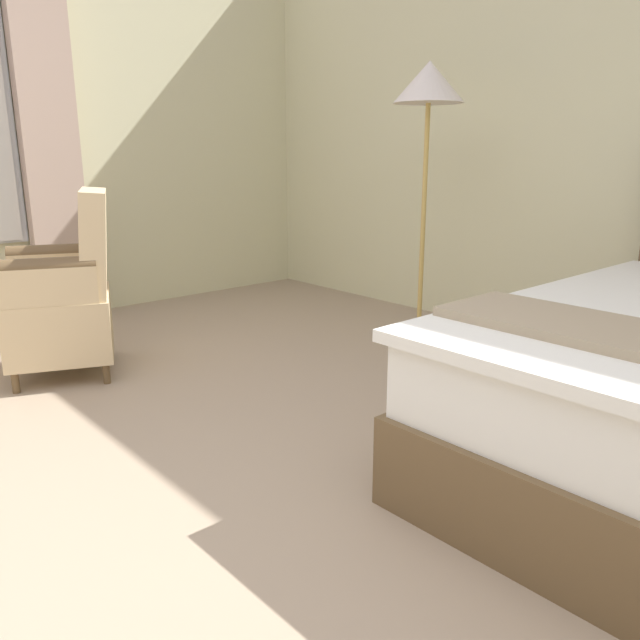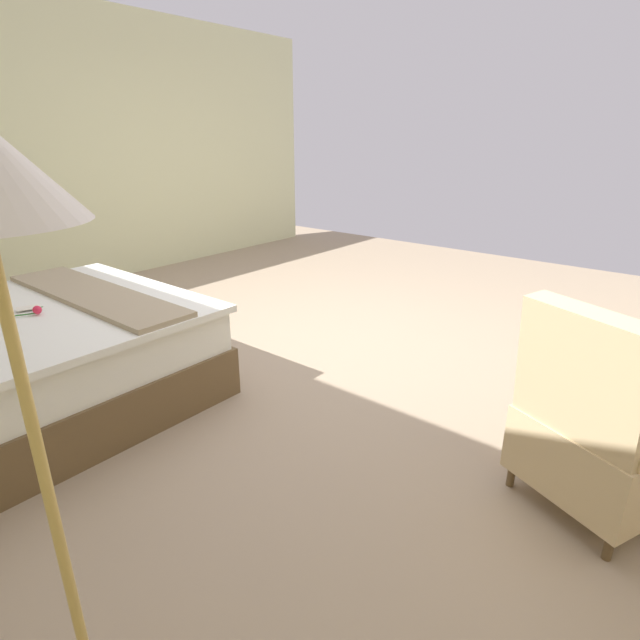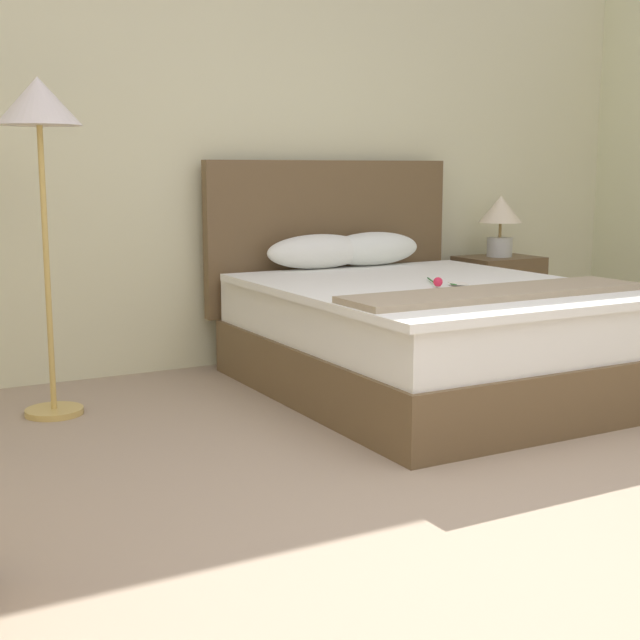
# 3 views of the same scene
# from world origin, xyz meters

# --- Properties ---
(ground_plane) EXTENTS (7.82, 7.82, 0.00)m
(ground_plane) POSITION_xyz_m (0.00, 0.00, 0.00)
(ground_plane) COLOR tan
(wall_far_side) EXTENTS (0.12, 6.32, 2.81)m
(wall_far_side) POSITION_xyz_m (3.22, 0.00, 1.40)
(wall_far_side) COLOR beige
(wall_far_side) RESTS_ON ground
(armchair_by_window) EXTENTS (0.72, 0.70, 0.95)m
(armchair_by_window) POSITION_xyz_m (-1.96, 0.67, 0.40)
(armchair_by_window) COLOR brown
(armchair_by_window) RESTS_ON ground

